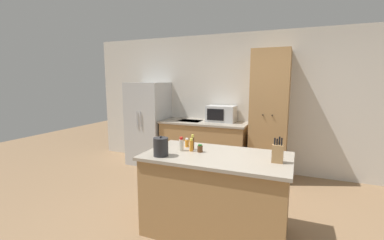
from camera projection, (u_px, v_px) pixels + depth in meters
name	position (u px, v px, depth m)	size (l,w,h in m)	color
ground_plane	(227.00, 235.00, 2.87)	(14.00, 14.00, 0.00)	#846647
wall_back	(260.00, 103.00, 4.80)	(7.20, 0.06, 2.60)	beige
refrigerator	(149.00, 123.00, 5.36)	(0.74, 0.73, 1.68)	#B7BABC
back_counter	(204.00, 145.00, 4.98)	(1.66, 0.69, 0.94)	#9E7547
pantry_cabinet	(269.00, 115.00, 4.45)	(0.62, 0.63, 2.23)	#9E7547
kitchen_island	(216.00, 193.00, 2.89)	(1.59, 0.88, 0.91)	#9E7547
microwave	(221.00, 114.00, 4.89)	(0.53, 0.36, 0.30)	#B2B5B7
knife_block	(278.00, 153.00, 2.53)	(0.11, 0.07, 0.26)	#9E7547
spice_bottle_tall_dark	(193.00, 142.00, 3.03)	(0.04, 0.04, 0.18)	#563319
spice_bottle_short_red	(191.00, 145.00, 2.95)	(0.04, 0.04, 0.15)	orange
spice_bottle_amber_oil	(187.00, 143.00, 3.15)	(0.05, 0.05, 0.11)	orange
spice_bottle_green_herb	(181.00, 144.00, 2.97)	(0.05, 0.05, 0.16)	beige
spice_bottle_pale_salt	(200.00, 149.00, 2.92)	(0.06, 0.06, 0.09)	#563319
kettle	(161.00, 147.00, 2.76)	(0.16, 0.16, 0.22)	#232326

